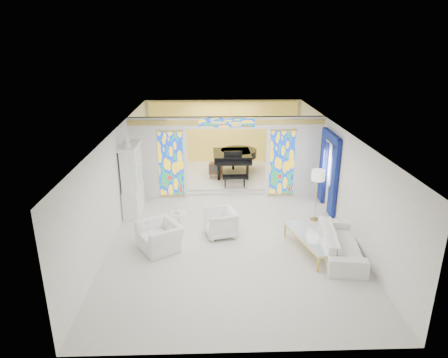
{
  "coord_description": "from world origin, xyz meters",
  "views": [
    {
      "loc": [
        -0.56,
        -12.02,
        5.64
      ],
      "look_at": [
        -0.16,
        0.2,
        1.3
      ],
      "focal_mm": 32.0,
      "sensor_mm": 36.0,
      "label": 1
    }
  ],
  "objects_px": {
    "china_cabinet": "(132,180)",
    "coffee_table": "(310,238)",
    "armchair_left": "(160,236)",
    "sofa": "(341,243)",
    "grand_piano": "(235,155)",
    "tv_console": "(216,168)",
    "armchair_right": "(220,223)"
  },
  "relations": [
    {
      "from": "armchair_left",
      "to": "coffee_table",
      "type": "height_order",
      "value": "armchair_left"
    },
    {
      "from": "tv_console",
      "to": "armchair_right",
      "type": "bearing_deg",
      "value": -83.01
    },
    {
      "from": "coffee_table",
      "to": "armchair_left",
      "type": "bearing_deg",
      "value": 175.59
    },
    {
      "from": "sofa",
      "to": "china_cabinet",
      "type": "bearing_deg",
      "value": 71.53
    },
    {
      "from": "china_cabinet",
      "to": "coffee_table",
      "type": "xyz_separation_m",
      "value": [
        5.34,
        -2.88,
        -0.73
      ]
    },
    {
      "from": "china_cabinet",
      "to": "coffee_table",
      "type": "distance_m",
      "value": 6.11
    },
    {
      "from": "sofa",
      "to": "coffee_table",
      "type": "height_order",
      "value": "sofa"
    },
    {
      "from": "china_cabinet",
      "to": "armchair_left",
      "type": "distance_m",
      "value": 2.93
    },
    {
      "from": "armchair_right",
      "to": "grand_piano",
      "type": "height_order",
      "value": "grand_piano"
    },
    {
      "from": "coffee_table",
      "to": "sofa",
      "type": "bearing_deg",
      "value": -13.4
    },
    {
      "from": "armchair_left",
      "to": "armchair_right",
      "type": "bearing_deg",
      "value": 81.26
    },
    {
      "from": "china_cabinet",
      "to": "sofa",
      "type": "height_order",
      "value": "china_cabinet"
    },
    {
      "from": "armchair_left",
      "to": "armchair_right",
      "type": "height_order",
      "value": "armchair_right"
    },
    {
      "from": "china_cabinet",
      "to": "tv_console",
      "type": "relative_size",
      "value": 4.33
    },
    {
      "from": "grand_piano",
      "to": "coffee_table",
      "type": "bearing_deg",
      "value": -76.22
    },
    {
      "from": "sofa",
      "to": "grand_piano",
      "type": "relative_size",
      "value": 0.85
    },
    {
      "from": "armchair_left",
      "to": "sofa",
      "type": "relative_size",
      "value": 0.47
    },
    {
      "from": "china_cabinet",
      "to": "armchair_left",
      "type": "xyz_separation_m",
      "value": [
        1.18,
        -2.56,
        -0.79
      ]
    },
    {
      "from": "coffee_table",
      "to": "tv_console",
      "type": "distance_m",
      "value": 6.33
    },
    {
      "from": "armchair_left",
      "to": "coffee_table",
      "type": "distance_m",
      "value": 4.17
    },
    {
      "from": "armchair_left",
      "to": "tv_console",
      "type": "relative_size",
      "value": 1.87
    },
    {
      "from": "armchair_right",
      "to": "armchair_left",
      "type": "bearing_deg",
      "value": -78.57
    },
    {
      "from": "coffee_table",
      "to": "armchair_right",
      "type": "bearing_deg",
      "value": 156.43
    },
    {
      "from": "armchair_right",
      "to": "tv_console",
      "type": "relative_size",
      "value": 1.43
    },
    {
      "from": "armchair_left",
      "to": "tv_console",
      "type": "xyz_separation_m",
      "value": [
        1.65,
        5.48,
        0.21
      ]
    },
    {
      "from": "china_cabinet",
      "to": "grand_piano",
      "type": "relative_size",
      "value": 0.93
    },
    {
      "from": "sofa",
      "to": "grand_piano",
      "type": "xyz_separation_m",
      "value": [
        -2.51,
        6.56,
        0.61
      ]
    },
    {
      "from": "armchair_left",
      "to": "sofa",
      "type": "height_order",
      "value": "armchair_left"
    },
    {
      "from": "grand_piano",
      "to": "tv_console",
      "type": "height_order",
      "value": "grand_piano"
    },
    {
      "from": "china_cabinet",
      "to": "sofa",
      "type": "distance_m",
      "value": 6.94
    },
    {
      "from": "grand_piano",
      "to": "tv_console",
      "type": "distance_m",
      "value": 1.06
    },
    {
      "from": "sofa",
      "to": "armchair_left",
      "type": "bearing_deg",
      "value": 92.12
    }
  ]
}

